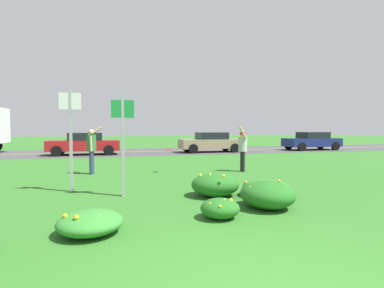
{
  "coord_description": "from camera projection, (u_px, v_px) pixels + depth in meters",
  "views": [
    {
      "loc": [
        -1.56,
        -2.25,
        1.7
      ],
      "look_at": [
        1.32,
        8.17,
        1.16
      ],
      "focal_mm": 28.34,
      "sensor_mm": 36.0,
      "label": 1
    }
  ],
  "objects": [
    {
      "name": "daylily_clump_mid_center",
      "position": [
        90.0,
        222.0,
        4.91
      ],
      "size": [
        1.06,
        1.08,
        0.4
      ],
      "color": "#337F2D",
      "rests_on": "ground"
    },
    {
      "name": "frisbee_red",
      "position": [
        169.0,
        150.0,
        11.69
      ],
      "size": [
        0.25,
        0.25,
        0.07
      ],
      "color": "red"
    },
    {
      "name": "sign_post_near_path",
      "position": [
        71.0,
        130.0,
        8.13
      ],
      "size": [
        0.56,
        0.1,
        2.79
      ],
      "color": "#93969B",
      "rests_on": "ground"
    },
    {
      "name": "daylily_clump_mid_left",
      "position": [
        215.0,
        185.0,
        7.66
      ],
      "size": [
        1.21,
        1.18,
        0.63
      ],
      "color": "#23661E",
      "rests_on": "ground"
    },
    {
      "name": "car_tan_center_left",
      "position": [
        211.0,
        142.0,
        22.22
      ],
      "size": [
        4.5,
        2.0,
        1.45
      ],
      "color": "#937F60",
      "rests_on": "ground"
    },
    {
      "name": "car_red_center_right",
      "position": [
        85.0,
        144.0,
        19.89
      ],
      "size": [
        4.5,
        2.0,
        1.45
      ],
      "color": "maroon",
      "rests_on": "ground"
    },
    {
      "name": "daylily_clump_mid_right",
      "position": [
        220.0,
        208.0,
        5.75
      ],
      "size": [
        0.75,
        0.72,
        0.39
      ],
      "color": "#23661E",
      "rests_on": "ground"
    },
    {
      "name": "person_thrower_green_shirt",
      "position": [
        92.0,
        147.0,
        11.37
      ],
      "size": [
        0.56,
        0.52,
        1.79
      ],
      "color": "#287038",
      "rests_on": "ground"
    },
    {
      "name": "daylily_clump_front_right",
      "position": [
        267.0,
        195.0,
        6.51
      ],
      "size": [
        1.14,
        1.25,
        0.6
      ],
      "color": "#23661E",
      "rests_on": "ground"
    },
    {
      "name": "ground_plane",
      "position": [
        148.0,
        170.0,
        12.55
      ],
      "size": [
        120.0,
        120.0,
        0.0
      ],
      "primitive_type": "plane",
      "color": "#2D6B23"
    },
    {
      "name": "highway_center_stripe",
      "position": [
        130.0,
        152.0,
        22.43
      ],
      "size": [
        120.0,
        0.16,
        0.0
      ],
      "primitive_type": "cube",
      "color": "yellow",
      "rests_on": "ground"
    },
    {
      "name": "person_catcher_red_cap_gray_shirt",
      "position": [
        243.0,
        147.0,
        12.06
      ],
      "size": [
        0.42,
        0.51,
        1.81
      ],
      "color": "#B2B2B7",
      "rests_on": "ground"
    },
    {
      "name": "sign_post_by_roadside",
      "position": [
        123.0,
        135.0,
        7.59
      ],
      "size": [
        0.56,
        0.1,
        2.55
      ],
      "color": "#93969B",
      "rests_on": "ground"
    },
    {
      "name": "highway_strip",
      "position": [
        130.0,
        152.0,
        22.43
      ],
      "size": [
        120.0,
        7.8,
        0.01
      ],
      "primitive_type": "cube",
      "color": "#424244",
      "rests_on": "ground"
    },
    {
      "name": "car_navy_leftmost",
      "position": [
        312.0,
        141.0,
        24.53
      ],
      "size": [
        4.5,
        2.0,
        1.45
      ],
      "color": "navy",
      "rests_on": "ground"
    },
    {
      "name": "daylily_clump_front_left",
      "position": [
        267.0,
        188.0,
        7.62
      ],
      "size": [
        1.19,
        1.27,
        0.41
      ],
      "color": "#2D7526",
      "rests_on": "ground"
    }
  ]
}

